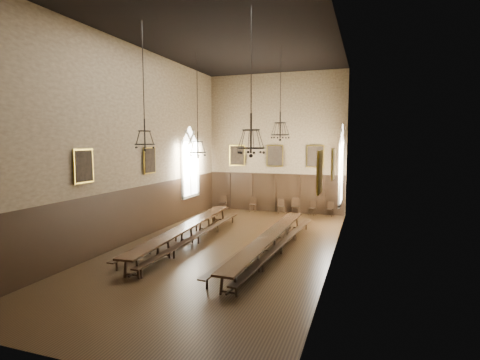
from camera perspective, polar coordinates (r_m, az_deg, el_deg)
The scene contains 32 objects.
floor at distance 16.59m, azimuth -2.14°, elevation -10.32°, with size 9.00×18.00×0.02m, color black.
ceiling at distance 16.53m, azimuth -2.26°, elevation 21.28°, with size 9.00×18.00×0.02m, color black.
wall_back at distance 24.56m, azimuth 5.43°, elevation 5.57°, with size 9.00×0.02×9.00m, color #927F5A.
wall_front at distance 8.20m, azimuth -25.57°, elevation 4.52°, with size 9.00×0.02×9.00m, color #927F5A.
wall_left at distance 18.06m, azimuth -15.73°, elevation 5.28°, with size 0.02×18.00×9.00m, color #927F5A.
wall_right at distance 14.92m, azimuth 14.26°, elevation 5.25°, with size 0.02×18.00×9.00m, color #927F5A.
wainscot_panelling at distance 16.28m, azimuth -2.15°, elevation -6.06°, with size 9.00×18.00×2.50m, color black, non-canonical shape.
table_left at distance 17.49m, azimuth -8.12°, elevation -8.12°, with size 1.42×10.45×0.81m.
table_right at distance 15.71m, azimuth 4.52°, elevation -9.74°, with size 0.92×10.10×0.79m.
bench_left_outer at distance 17.79m, azimuth -9.74°, elevation -8.37°, with size 0.41×9.25×0.42m.
bench_left_inner at distance 17.25m, azimuth -6.35°, elevation -8.70°, with size 0.36×9.95×0.45m.
bench_right_inner at distance 16.02m, azimuth 2.47°, elevation -9.85°, with size 0.96×9.60×0.43m.
bench_right_outer at distance 15.73m, azimuth 6.30°, elevation -10.13°, with size 0.96×10.10×0.45m.
chair_0 at distance 25.58m, azimuth -2.60°, elevation -3.87°, with size 0.48×0.48×0.98m.
chair_2 at distance 24.89m, azimuth 1.95°, elevation -4.14°, with size 0.49×0.49×0.97m.
chair_4 at distance 24.32m, azimuth 6.30°, elevation -4.44°, with size 0.52×0.52×0.94m.
chair_5 at distance 24.18m, azimuth 8.43°, elevation -4.45°, with size 0.55×0.55×1.04m.
chair_6 at distance 24.00m, azimuth 10.93°, elevation -4.65°, with size 0.52×0.52×0.93m.
chair_7 at distance 23.96m, azimuth 13.51°, elevation -4.75°, with size 0.48×0.48×0.90m.
chandelier_back_left at distance 18.85m, azimuth -6.45°, elevation 5.21°, with size 0.84×0.84×5.08m.
chandelier_back_right at distance 17.81m, azimuth 6.14°, elevation 7.75°, with size 0.87×0.87×4.22m.
chandelier_front_left at distance 14.53m, azimuth -14.31°, elevation 6.65°, with size 0.77×0.77×4.62m.
chandelier_front_right at distance 12.57m, azimuth 1.68°, elevation 6.20°, with size 0.94×0.94×4.77m.
portrait_back_0 at distance 25.18m, azimuth -0.44°, elevation 3.78°, with size 1.10×0.12×1.40m.
portrait_back_1 at distance 24.45m, azimuth 5.34°, elevation 3.69°, with size 1.10×0.12×1.40m.
portrait_back_2 at distance 23.97m, azimuth 11.40°, elevation 3.56°, with size 1.10×0.12×1.40m.
portrait_left_0 at distance 18.84m, azimuth -13.61°, elevation 2.92°, with size 0.12×1.00×1.30m.
portrait_left_1 at distance 15.24m, azimuth -22.73°, elevation 1.97°, with size 0.12×1.00×1.30m.
portrait_right_0 at distance 15.95m, azimuth 14.01°, elevation 2.41°, with size 0.12×1.00×1.30m.
portrait_right_1 at distance 11.48m, azimuth 12.07°, elevation 1.18°, with size 0.12×1.00×1.30m.
window_right at distance 20.44m, azimuth 15.22°, elevation 2.25°, with size 0.20×2.20×4.60m, color white, non-canonical shape.
window_left at distance 22.79m, azimuth -7.62°, elevation 2.75°, with size 0.20×2.20×4.60m, color white, non-canonical shape.
Camera 1 is at (5.73, -14.87, 4.61)m, focal length 28.00 mm.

